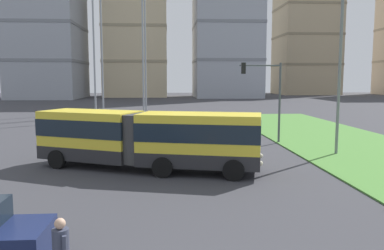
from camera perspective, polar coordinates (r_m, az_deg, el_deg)
name	(u,v)px	position (r m, az deg, el deg)	size (l,w,h in m)	color
articulated_bus	(147,138)	(20.30, -6.66, -1.94)	(11.90, 6.25, 3.00)	yellow
car_black_sedan	(99,135)	(28.37, -13.52, -1.45)	(4.44, 2.11, 1.58)	black
traffic_light_far_right	(267,89)	(28.97, 10.90, 5.25)	(3.10, 0.28, 5.89)	#474C51
streetlight_median	(340,68)	(25.65, 20.82, 7.78)	(0.70, 0.28, 9.83)	slate
apartment_tower_westcentre	(135,13)	(109.30, -8.29, 15.93)	(16.69, 15.79, 44.58)	beige
apartment_tower_eastcentre	(307,23)	(129.62, 16.43, 14.08)	(17.36, 17.26, 43.78)	tan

